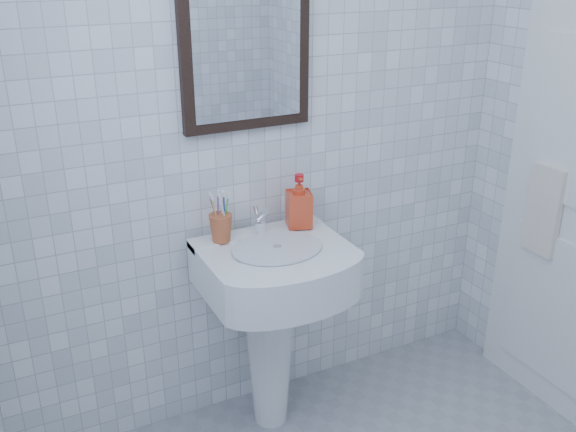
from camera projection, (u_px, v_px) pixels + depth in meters
wall_back at (265, 122)px, 2.47m from camera, size 2.20×0.02×2.50m
washbasin at (272, 305)px, 2.53m from camera, size 0.55×0.40×0.85m
faucet at (260, 222)px, 2.49m from camera, size 0.05×0.10×0.12m
toothbrush_cup at (221, 228)px, 2.42m from camera, size 0.11×0.11×0.11m
soap_dispenser at (299, 201)px, 2.53m from camera, size 0.12×0.12×0.21m
wall_mirror at (246, 44)px, 2.31m from camera, size 0.50×0.04×0.62m
towel_ring at (554, 168)px, 2.59m from camera, size 0.01×0.18×0.18m
hand_towel at (544, 210)px, 2.65m from camera, size 0.03×0.16×0.38m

